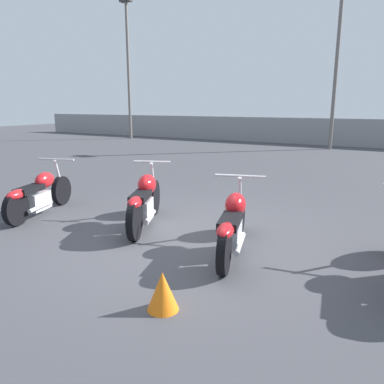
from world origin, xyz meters
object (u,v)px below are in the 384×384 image
at_px(light_pole_right, 128,58).
at_px(motorcycle_slot_2, 233,224).
at_px(light_pole_left, 337,55).
at_px(motorcycle_slot_0, 39,194).
at_px(traffic_cone_near, 163,291).
at_px(motorcycle_slot_1, 145,200).

xyz_separation_m(light_pole_right, motorcycle_slot_2, (12.34, -13.00, -4.08)).
relative_size(light_pole_left, motorcycle_slot_0, 3.56).
bearing_deg(motorcycle_slot_0, motorcycle_slot_2, -16.18).
relative_size(light_pole_left, traffic_cone_near, 17.20).
relative_size(motorcycle_slot_0, traffic_cone_near, 4.83).
height_order(motorcycle_slot_0, motorcycle_slot_2, motorcycle_slot_2).
bearing_deg(light_pole_right, traffic_cone_near, -49.85).
bearing_deg(light_pole_left, motorcycle_slot_0, -100.63).
distance_m(motorcycle_slot_1, motorcycle_slot_2, 1.71).
distance_m(light_pole_right, motorcycle_slot_1, 17.06).
bearing_deg(light_pole_left, motorcycle_slot_1, -92.14).
bearing_deg(light_pole_left, light_pole_right, -178.80).
xyz_separation_m(motorcycle_slot_2, traffic_cone_near, (0.02, -1.66, -0.21)).
bearing_deg(traffic_cone_near, light_pole_left, 94.65).
height_order(light_pole_left, motorcycle_slot_0, light_pole_left).
distance_m(motorcycle_slot_0, traffic_cone_near, 4.03).
distance_m(light_pole_right, motorcycle_slot_0, 16.23).
bearing_deg(motorcycle_slot_1, light_pole_left, 63.71).
distance_m(light_pole_right, motorcycle_slot_2, 18.38).
distance_m(light_pole_left, light_pole_right, 11.16).
distance_m(light_pole_left, traffic_cone_near, 15.41).
xyz_separation_m(light_pole_left, motorcycle_slot_0, (-2.51, -13.35, -3.59)).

